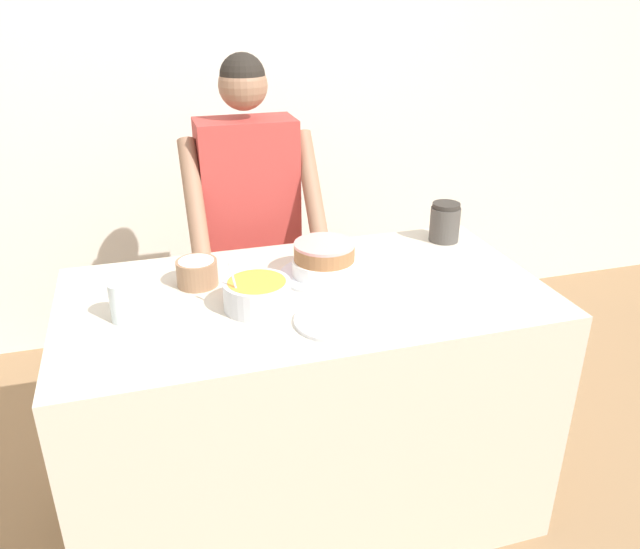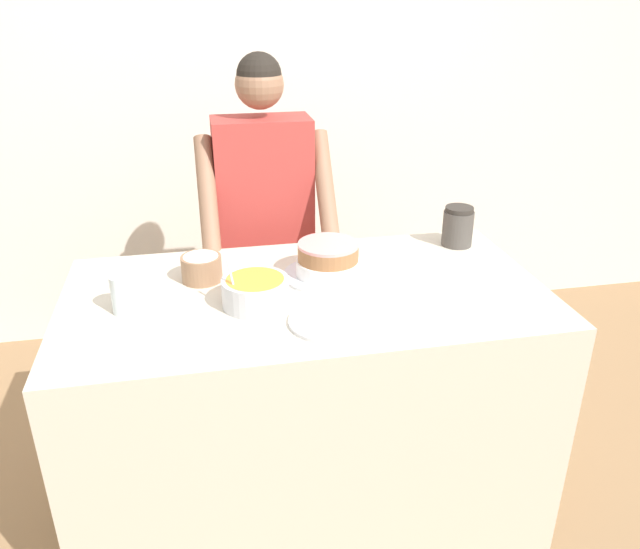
{
  "view_description": "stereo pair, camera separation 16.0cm",
  "coord_description": "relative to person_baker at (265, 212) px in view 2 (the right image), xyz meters",
  "views": [
    {
      "loc": [
        -0.47,
        -1.33,
        1.79
      ],
      "look_at": [
        0.04,
        0.37,
        0.96
      ],
      "focal_mm": 35.0,
      "sensor_mm": 36.0,
      "label": 1
    },
    {
      "loc": [
        -0.31,
        -1.37,
        1.79
      ],
      "look_at": [
        0.04,
        0.37,
        0.96
      ],
      "focal_mm": 35.0,
      "sensor_mm": 36.0,
      "label": 2
    }
  ],
  "objects": [
    {
      "name": "cake",
      "position": [
        0.15,
        -0.57,
        0.01
      ],
      "size": [
        0.31,
        0.31,
        0.12
      ],
      "color": "silver",
      "rests_on": "counter"
    },
    {
      "name": "wall_back",
      "position": [
        0.05,
        0.83,
        0.36
      ],
      "size": [
        10.0,
        0.05,
        2.6
      ],
      "color": "silver",
      "rests_on": "ground_plane"
    },
    {
      "name": "counter",
      "position": [
        0.05,
        -0.67,
        -0.49
      ],
      "size": [
        1.56,
        0.82,
        0.89
      ],
      "color": "beige",
      "rests_on": "ground_plane"
    },
    {
      "name": "person_baker",
      "position": [
        0.0,
        0.0,
        0.0
      ],
      "size": [
        0.53,
        0.44,
        1.57
      ],
      "color": "#2D2D38",
      "rests_on": "ground_plane"
    },
    {
      "name": "drinking_glass",
      "position": [
        -0.5,
        -0.7,
        0.01
      ],
      "size": [
        0.08,
        0.08,
        0.12
      ],
      "color": "silver",
      "rests_on": "counter"
    },
    {
      "name": "frosting_bowl_white",
      "position": [
        -0.27,
        -0.52,
        -0.0
      ],
      "size": [
        0.13,
        0.13,
        0.09
      ],
      "color": "#936B4C",
      "rests_on": "counter"
    },
    {
      "name": "stoneware_jar",
      "position": [
        0.69,
        -0.39,
        0.03
      ],
      "size": [
        0.11,
        0.11,
        0.15
      ],
      "color": "#4C4742",
      "rests_on": "counter"
    },
    {
      "name": "ceramic_plate",
      "position": [
        0.09,
        -0.89,
        -0.04
      ],
      "size": [
        0.26,
        0.26,
        0.01
      ],
      "color": "silver",
      "rests_on": "counter"
    },
    {
      "name": "frosting_bowl_orange",
      "position": [
        -0.12,
        -0.73,
        0.0
      ],
      "size": [
        0.21,
        0.21,
        0.16
      ],
      "color": "silver",
      "rests_on": "counter"
    }
  ]
}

